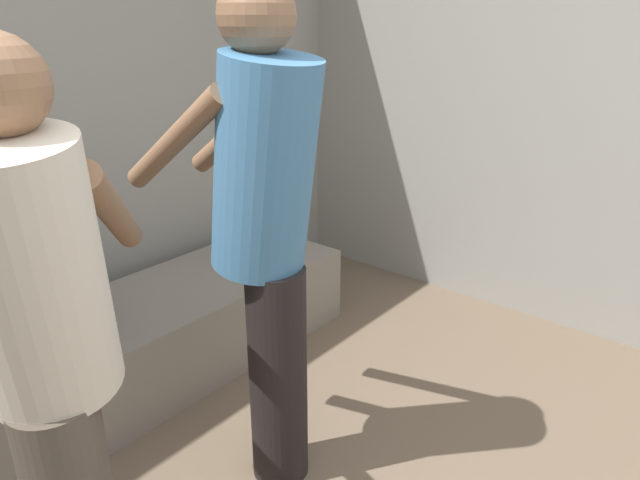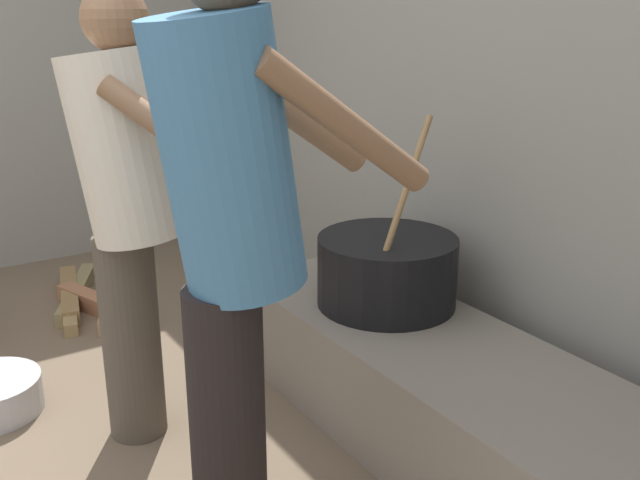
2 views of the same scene
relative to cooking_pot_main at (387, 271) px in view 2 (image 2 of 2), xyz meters
name	(u,v)px [view 2 (image 2 of 2)]	position (x,y,z in m)	size (l,w,h in m)	color
block_enclosure_rear	(478,71)	(-0.07, 0.47, 0.70)	(4.97, 0.20, 2.45)	gray
hearth_ledge	(461,408)	(0.48, -0.05, -0.33)	(2.12, 0.60, 0.39)	slate
cooking_pot_main	(387,271)	(0.00, 0.00, 0.00)	(0.52, 0.52, 0.72)	black
cook_in_blue_shirt	(232,227)	(0.48, -0.86, 0.44)	(0.34, 0.68, 1.67)	black
cook_in_cream_shirt	(128,198)	(-0.25, -0.88, 0.35)	(0.66, 0.69, 1.53)	#4C4238
firewood_pile	(88,300)	(-1.50, -0.75, -0.48)	(0.92, 0.48, 0.09)	olive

